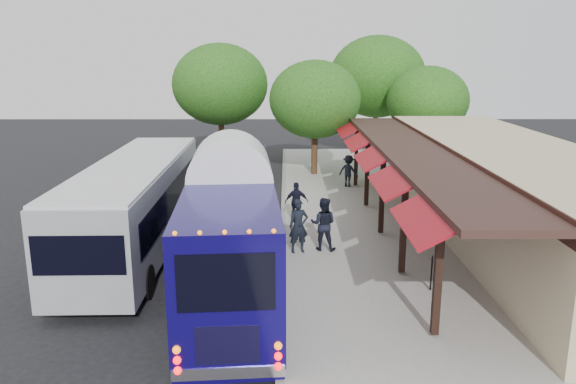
% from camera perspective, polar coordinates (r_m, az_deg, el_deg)
% --- Properties ---
extents(ground, '(90.00, 90.00, 0.00)m').
position_cam_1_polar(ground, '(17.78, -0.76, -8.78)').
color(ground, black).
rests_on(ground, ground).
extents(sidewalk, '(10.00, 40.00, 0.15)m').
position_cam_1_polar(sidewalk, '(22.03, 12.50, -4.39)').
color(sidewalk, '#9E9B93').
rests_on(sidewalk, ground).
extents(curb, '(0.20, 40.00, 0.16)m').
position_cam_1_polar(curb, '(21.50, -0.52, -4.51)').
color(curb, gray).
rests_on(curb, ground).
extents(station_shelter, '(8.15, 20.00, 3.60)m').
position_cam_1_polar(station_shelter, '(22.56, 21.15, 0.09)').
color(station_shelter, '#C9B88C').
rests_on(station_shelter, ground).
extents(coach_bus, '(3.26, 11.53, 3.64)m').
position_cam_1_polar(coach_bus, '(16.84, -5.74, -3.07)').
color(coach_bus, '#0E0650').
rests_on(coach_bus, ground).
extents(city_bus, '(2.84, 12.00, 3.21)m').
position_cam_1_polar(city_bus, '(20.47, -15.13, -0.99)').
color(city_bus, gray).
rests_on(city_bus, ground).
extents(ped_a, '(0.78, 0.62, 1.88)m').
position_cam_1_polar(ped_a, '(19.31, 1.07, -3.49)').
color(ped_a, black).
rests_on(ped_a, sidewalk).
extents(ped_b, '(1.04, 0.88, 1.88)m').
position_cam_1_polar(ped_b, '(19.60, 3.60, -3.25)').
color(ped_b, black).
rests_on(ped_b, sidewalk).
extents(ped_c, '(1.01, 0.51, 1.65)m').
position_cam_1_polar(ped_c, '(22.88, 0.87, -1.03)').
color(ped_c, black).
rests_on(ped_c, sidewalk).
extents(ped_d, '(1.23, 1.07, 1.65)m').
position_cam_1_polar(ped_d, '(29.21, 6.16, 2.14)').
color(ped_d, black).
rests_on(ped_d, sidewalk).
extents(sign_board, '(0.17, 0.44, 0.98)m').
position_cam_1_polar(sign_board, '(16.87, 14.38, -7.53)').
color(sign_board, black).
rests_on(sign_board, sidewalk).
extents(tree_left, '(5.14, 5.14, 6.58)m').
position_cam_1_polar(tree_left, '(31.84, 2.76, 9.37)').
color(tree_left, '#382314').
rests_on(tree_left, ground).
extents(tree_mid, '(6.33, 6.33, 8.11)m').
position_cam_1_polar(tree_mid, '(38.37, 9.05, 11.49)').
color(tree_mid, '#382314').
rests_on(tree_mid, ground).
extents(tree_right, '(4.86, 4.86, 6.22)m').
position_cam_1_polar(tree_right, '(34.94, 13.99, 8.98)').
color(tree_right, '#382314').
rests_on(tree_right, ground).
extents(tree_far, '(5.90, 5.90, 7.56)m').
position_cam_1_polar(tree_far, '(35.56, -6.91, 10.80)').
color(tree_far, '#382314').
rests_on(tree_far, ground).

